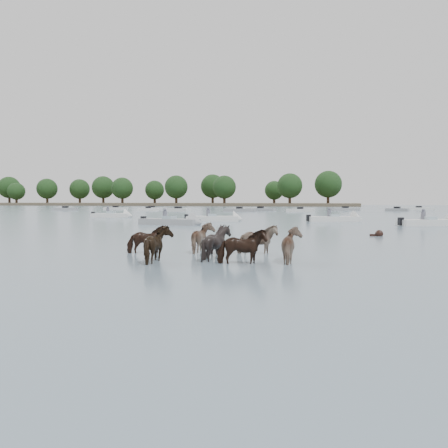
# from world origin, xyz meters

# --- Properties ---
(ground) EXTENTS (400.00, 400.00, 0.00)m
(ground) POSITION_xyz_m (0.00, 0.00, 0.00)
(ground) COLOR #4B5C6C
(ground) RESTS_ON ground
(shoreline) EXTENTS (160.00, 30.00, 1.00)m
(shoreline) POSITION_xyz_m (-70.00, 150.00, 0.50)
(shoreline) COLOR #4C4233
(shoreline) RESTS_ON ground
(pony_herd) EXTENTS (7.16, 4.67, 1.32)m
(pony_herd) POSITION_xyz_m (2.95, 2.25, 0.47)
(pony_herd) COLOR black
(pony_herd) RESTS_ON ground
(swimming_pony) EXTENTS (0.72, 0.44, 0.44)m
(swimming_pony) POSITION_xyz_m (8.79, 13.63, 0.10)
(swimming_pony) COLOR black
(swimming_pony) RESTS_ON ground
(motorboat_a) EXTENTS (5.59, 3.09, 1.92)m
(motorboat_a) POSITION_xyz_m (-4.70, 28.52, 0.23)
(motorboat_a) COLOR silver
(motorboat_a) RESTS_ON ground
(motorboat_b) EXTENTS (5.59, 2.10, 1.92)m
(motorboat_b) POSITION_xyz_m (-6.10, 21.26, 0.23)
(motorboat_b) COLOR gray
(motorboat_b) RESTS_ON ground
(motorboat_c) EXTENTS (5.47, 3.55, 1.92)m
(motorboat_c) POSITION_xyz_m (6.40, 30.98, 0.23)
(motorboat_c) COLOR silver
(motorboat_c) RESTS_ON ground
(motorboat_d) EXTENTS (5.38, 3.67, 1.92)m
(motorboat_d) POSITION_xyz_m (13.85, 26.13, 0.23)
(motorboat_d) COLOR silver
(motorboat_d) RESTS_ON ground
(motorboat_f) EXTENTS (4.90, 2.65, 1.92)m
(motorboat_f) POSITION_xyz_m (-18.83, 34.10, 0.23)
(motorboat_f) COLOR silver
(motorboat_f) RESTS_ON ground
(distant_flotilla) EXTENTS (100.77, 27.76, 0.93)m
(distant_flotilla) POSITION_xyz_m (-0.01, 72.25, 0.26)
(distant_flotilla) COLOR gray
(distant_flotilla) RESTS_ON ground
(treeline) EXTENTS (146.41, 21.49, 12.49)m
(treeline) POSITION_xyz_m (-68.54, 149.85, 7.03)
(treeline) COLOR #382619
(treeline) RESTS_ON ground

